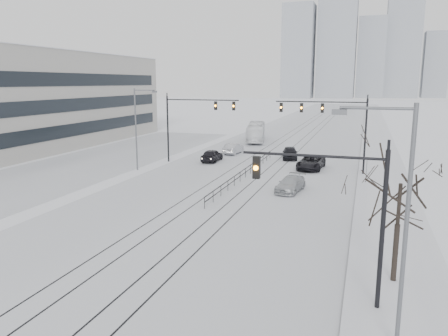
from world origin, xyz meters
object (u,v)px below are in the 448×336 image
sedan_nb_right (291,184)px  sedan_nb_far (290,153)px  sedan_sb_inner (212,155)px  sedan_sb_outer (233,149)px  box_truck (256,132)px  bare_tree (400,194)px  traffic_mast_near (343,205)px  sedan_nb_front (311,163)px

sedan_nb_right → sedan_nb_far: sedan_nb_far is taller
sedan_sb_inner → sedan_sb_outer: bearing=-98.5°
sedan_nb_far → box_truck: 16.99m
sedan_sb_inner → sedan_nb_right: (11.74, -12.00, -0.10)m
bare_tree → sedan_nb_far: size_ratio=1.34×
traffic_mast_near → box_truck: (-16.49, 51.34, -3.02)m
sedan_sb_inner → bare_tree: bearing=123.0°
sedan_sb_inner → sedan_nb_front: (12.23, -1.13, 0.01)m
bare_tree → sedan_sb_outer: bearing=118.1°
sedan_nb_front → box_truck: 23.85m
traffic_mast_near → sedan_nb_front: size_ratio=1.26×
sedan_sb_outer → bare_tree: bearing=122.3°
bare_tree → sedan_nb_far: (-10.74, 33.46, -3.71)m
sedan_sb_outer → box_truck: 13.29m
sedan_sb_inner → sedan_nb_right: sedan_sb_inner is taller
sedan_nb_front → box_truck: box_truck is taller
sedan_nb_front → sedan_nb_right: sedan_nb_front is taller
traffic_mast_near → box_truck: traffic_mast_near is taller
sedan_nb_far → sedan_sb_inner: bearing=-161.4°
sedan_sb_inner → sedan_sb_outer: 6.51m
sedan_sb_outer → sedan_nb_right: size_ratio=0.97×
sedan_sb_inner → sedan_nb_front: sedan_nb_front is taller
traffic_mast_near → sedan_sb_outer: bearing=113.2°
traffic_mast_near → bare_tree: (2.41, 3.00, -0.07)m
sedan_nb_right → sedan_nb_front: bearing=95.2°
sedan_nb_right → sedan_sb_outer: bearing=128.4°
sedan_nb_far → sedan_sb_outer: bearing=158.5°
bare_tree → sedan_sb_inner: (-19.57, 28.62, -3.73)m
sedan_nb_front → bare_tree: bearing=-71.0°
sedan_nb_far → box_truck: bearing=108.6°
bare_tree → sedan_nb_far: bearing=107.8°
traffic_mast_near → sedan_sb_outer: traffic_mast_near is taller
sedan_sb_inner → sedan_nb_right: 16.79m
traffic_mast_near → sedan_sb_outer: (-16.35, 38.08, -3.83)m
sedan_nb_front → sedan_nb_far: sedan_nb_far is taller
sedan_sb_outer → box_truck: size_ratio=0.40×
sedan_sb_outer → box_truck: bearing=-85.2°
sedan_nb_far → bare_tree: bearing=-82.3°
traffic_mast_near → sedan_sb_inner: bearing=118.5°
sedan_nb_right → sedan_sb_inner: bearing=142.1°
sedan_nb_front → sedan_nb_right: bearing=-88.5°
sedan_nb_far → box_truck: box_truck is taller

